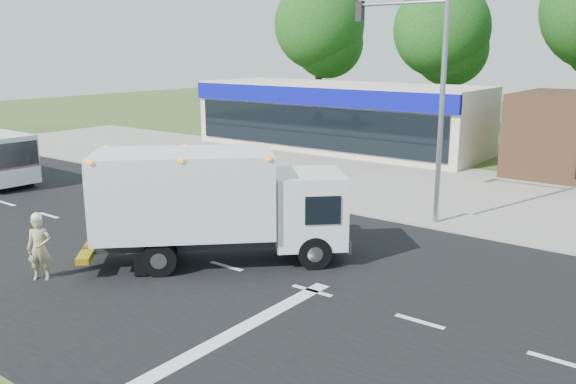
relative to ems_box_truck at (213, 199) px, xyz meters
The scene contains 10 objects.
ground 1.98m from the ems_box_truck, 12.84° to the right, with size 120.00×120.00×0.00m, color #385123.
road_asphalt 1.98m from the ems_box_truck, 12.84° to the right, with size 60.00×14.00×0.02m, color black.
sidewalk 8.30m from the ems_box_truck, 86.05° to the left, with size 60.00×2.40×0.12m, color gray.
parking_apron 14.01m from the ems_box_truck, 87.70° to the left, with size 60.00×9.00×0.02m, color gray.
lane_markings 3.06m from the ems_box_truck, 37.75° to the right, with size 55.20×7.00×0.01m.
ems_box_truck is the anchor object (origin of this frame).
emergency_worker 4.84m from the ems_box_truck, 125.53° to the right, with size 0.76×0.74×1.87m.
retail_strip_mall 21.53m from the ems_box_truck, 113.09° to the left, with size 18.00×6.20×4.00m.
traffic_signal_pole 8.57m from the ems_box_truck, 68.72° to the left, with size 3.51×0.25×8.00m.
background_trees 28.57m from the ems_box_truck, 90.59° to the left, with size 36.77×7.39×12.10m.
Camera 1 is at (11.37, -12.06, 6.10)m, focal length 38.00 mm.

